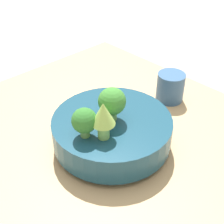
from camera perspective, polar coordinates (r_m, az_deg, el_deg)
The scene contains 7 objects.
ground_plane at distance 0.77m, azimuth -2.37°, elevation -9.11°, with size 6.00×6.00×0.00m, color #ADA89E.
table at distance 0.76m, azimuth -2.41°, elevation -8.03°, with size 0.91×0.88×0.04m.
bowl at distance 0.73m, azimuth 0.00°, elevation -3.40°, with size 0.28×0.28×0.08m.
broccoli_floret_front at distance 0.64m, azimuth -5.07°, elevation -1.67°, with size 0.05×0.05×0.07m.
romanesco_piece_near at distance 0.62m, azimuth -1.61°, elevation -0.80°, with size 0.05×0.05×0.09m.
broccoli_floret_center at distance 0.68m, azimuth 0.00°, elevation 1.85°, with size 0.06×0.06×0.08m.
cup at distance 0.91m, azimuth 10.62°, elevation 4.51°, with size 0.08×0.08×0.08m.
Camera 1 is at (0.42, -0.35, 0.55)m, focal length 50.00 mm.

